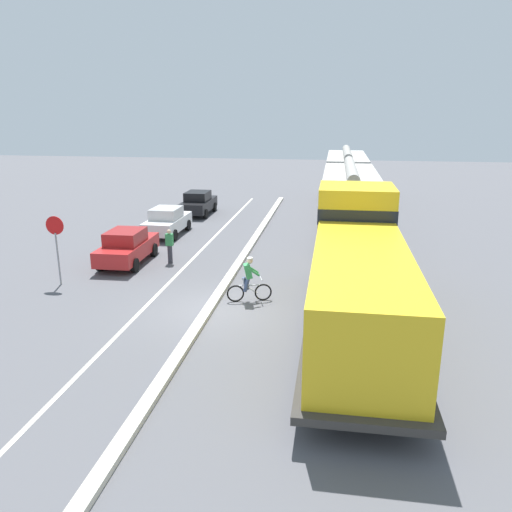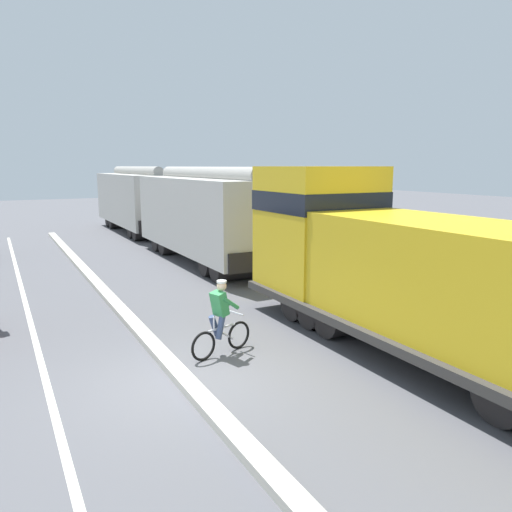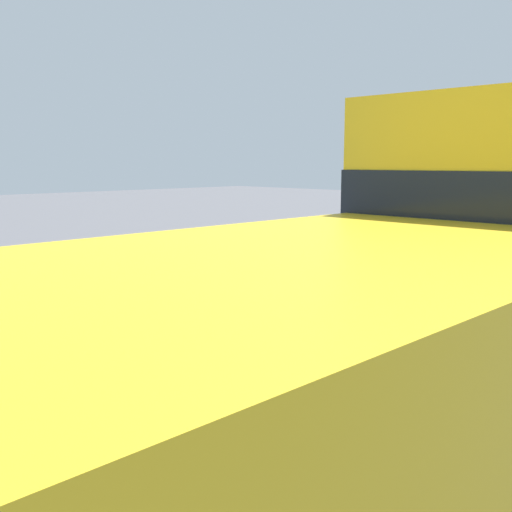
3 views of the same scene
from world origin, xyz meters
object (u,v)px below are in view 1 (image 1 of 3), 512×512
(parked_car_black, at_px, (198,203))
(pedestrian_by_cars, at_px, (170,246))
(locomotive, at_px, (357,275))
(hopper_car_middle, at_px, (346,177))
(parked_car_red, at_px, (127,247))
(cyclist, at_px, (249,281))
(parked_car_white, at_px, (167,221))
(stop_sign, at_px, (56,237))
(hopper_car_lead, at_px, (349,202))

(parked_car_black, relative_size, pedestrian_by_cars, 2.59)
(locomotive, relative_size, hopper_car_middle, 1.10)
(parked_car_red, height_order, cyclist, cyclist)
(parked_car_black, bearing_deg, parked_car_white, -91.62)
(locomotive, xyz_separation_m, parked_car_red, (-10.33, 5.73, -0.98))
(parked_car_red, distance_m, stop_sign, 3.84)
(hopper_car_middle, xyz_separation_m, parked_car_red, (-10.33, -18.03, -1.26))
(locomotive, distance_m, stop_sign, 12.13)
(pedestrian_by_cars, bearing_deg, hopper_car_middle, 64.62)
(locomotive, bearing_deg, parked_car_black, 119.96)
(parked_car_white, bearing_deg, hopper_car_lead, 3.92)
(parked_car_red, xyz_separation_m, cyclist, (6.47, -3.97, 0.00))
(hopper_car_lead, xyz_separation_m, parked_car_white, (-10.31, -0.71, -1.26))
(locomotive, relative_size, parked_car_red, 2.74)
(cyclist, bearing_deg, stop_sign, 175.22)
(stop_sign, xyz_separation_m, pedestrian_by_cars, (3.50, 3.67, -1.18))
(hopper_car_middle, relative_size, stop_sign, 3.68)
(cyclist, bearing_deg, parked_car_black, 111.61)
(hopper_car_lead, bearing_deg, locomotive, -90.00)
(locomotive, height_order, cyclist, locomotive)
(hopper_car_middle, xyz_separation_m, cyclist, (-3.86, -22.00, -1.26))
(locomotive, relative_size, parked_car_black, 2.76)
(hopper_car_lead, relative_size, stop_sign, 3.68)
(pedestrian_by_cars, bearing_deg, locomotive, -36.01)
(parked_car_white, bearing_deg, cyclist, -56.40)
(parked_car_white, distance_m, cyclist, 11.64)
(parked_car_white, relative_size, cyclist, 2.46)
(locomotive, bearing_deg, cyclist, 155.57)
(hopper_car_lead, xyz_separation_m, hopper_car_middle, (0.00, 11.60, 0.00))
(parked_car_white, height_order, stop_sign, stop_sign)
(pedestrian_by_cars, bearing_deg, hopper_car_lead, 35.89)
(hopper_car_lead, xyz_separation_m, pedestrian_by_cars, (-8.38, -6.07, -1.23))
(hopper_car_lead, xyz_separation_m, parked_car_black, (-10.13, 5.42, -1.26))
(hopper_car_middle, xyz_separation_m, pedestrian_by_cars, (-8.38, -17.67, -1.23))
(hopper_car_lead, distance_m, cyclist, 11.17)
(parked_car_white, height_order, pedestrian_by_cars, same)
(parked_car_black, bearing_deg, hopper_car_middle, 31.36)
(hopper_car_middle, relative_size, parked_car_white, 2.52)
(parked_car_black, xyz_separation_m, stop_sign, (-1.75, -15.15, 1.21))
(cyclist, distance_m, stop_sign, 8.13)
(parked_car_black, distance_m, stop_sign, 15.30)
(parked_car_red, height_order, stop_sign, stop_sign)
(parked_car_red, bearing_deg, cyclist, -31.56)
(locomotive, distance_m, hopper_car_lead, 12.16)
(hopper_car_middle, bearing_deg, locomotive, -90.00)
(hopper_car_lead, height_order, pedestrian_by_cars, hopper_car_lead)
(locomotive, bearing_deg, parked_car_red, 150.99)
(parked_car_white, height_order, parked_car_black, same)
(hopper_car_lead, relative_size, pedestrian_by_cars, 6.54)
(parked_car_red, xyz_separation_m, pedestrian_by_cars, (1.95, 0.36, 0.03))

